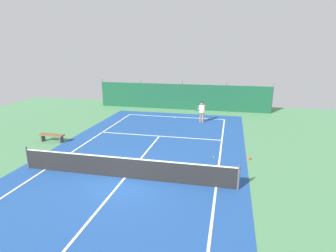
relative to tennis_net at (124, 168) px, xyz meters
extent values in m
plane|color=#4C8456|center=(0.00, 0.00, -0.51)|extent=(36.00, 36.00, 0.00)
cube|color=#1E478C|center=(0.00, 0.00, -0.51)|extent=(11.02, 26.60, 0.01)
cube|color=white|center=(0.00, 11.90, -0.50)|extent=(8.22, 0.10, 0.01)
cube|color=white|center=(-4.11, 0.00, -0.50)|extent=(0.10, 23.80, 0.01)
cube|color=white|center=(4.11, 0.00, -0.50)|extent=(0.10, 23.80, 0.01)
cube|color=white|center=(0.00, 6.40, -0.50)|extent=(8.22, 0.10, 0.01)
cube|color=white|center=(0.00, 0.00, -0.50)|extent=(0.10, 12.80, 0.01)
cube|color=white|center=(0.00, 11.75, -0.50)|extent=(0.10, 0.30, 0.01)
cube|color=black|center=(0.00, 0.00, -0.04)|extent=(9.92, 0.03, 0.95)
cube|color=white|center=(0.00, 0.00, 0.46)|extent=(9.92, 0.04, 0.05)
cylinder|color=#47474C|center=(-5.01, 0.00, 0.04)|extent=(0.10, 0.10, 1.10)
cylinder|color=#47474C|center=(5.01, 0.00, 0.04)|extent=(0.10, 0.10, 1.10)
cube|color=#14472D|center=(0.00, 15.08, 0.69)|extent=(16.22, 0.06, 2.40)
cylinder|color=#595B60|center=(-8.11, 15.14, 0.84)|extent=(0.08, 0.08, 2.70)
cylinder|color=#595B60|center=(-4.05, 15.14, 0.84)|extent=(0.08, 0.08, 2.70)
cylinder|color=#595B60|center=(0.00, 15.14, 0.84)|extent=(0.08, 0.08, 2.70)
cylinder|color=#595B60|center=(4.05, 15.14, 0.84)|extent=(0.08, 0.08, 2.70)
cylinder|color=#595B60|center=(8.11, 15.14, 0.84)|extent=(0.08, 0.08, 2.70)
cube|color=#234C1E|center=(0.00, 15.68, 0.04)|extent=(14.60, 0.70, 1.10)
cylinder|color=#9E7051|center=(2.45, 10.65, -0.10)|extent=(0.12, 0.12, 0.82)
cylinder|color=#9E7051|center=(2.25, 10.69, -0.10)|extent=(0.12, 0.12, 0.82)
cylinder|color=white|center=(2.35, 10.67, 0.39)|extent=(0.40, 0.40, 0.22)
cube|color=white|center=(2.35, 10.67, 0.59)|extent=(0.39, 0.27, 0.56)
sphere|color=#9E7051|center=(2.35, 10.67, 1.02)|extent=(0.22, 0.22, 0.22)
cylinder|color=black|center=(2.35, 10.67, 1.11)|extent=(0.23, 0.23, 0.04)
cylinder|color=#9E7051|center=(2.57, 10.62, 0.62)|extent=(0.09, 0.09, 0.58)
cylinder|color=#9E7051|center=(2.10, 10.60, 0.62)|extent=(0.19, 0.53, 0.41)
cylinder|color=black|center=(1.99, 10.31, 0.51)|extent=(0.09, 0.27, 0.13)
torus|color=teal|center=(1.99, 10.31, 0.73)|extent=(0.32, 0.18, 0.29)
sphere|color=#CCDB33|center=(3.79, 3.35, -0.48)|extent=(0.07, 0.07, 0.07)
cube|color=brown|center=(-6.31, 3.83, -0.06)|extent=(1.60, 0.40, 0.08)
cube|color=#4C4C51|center=(-6.96, 3.83, -0.29)|extent=(0.08, 0.36, 0.45)
cube|color=#4C4C51|center=(-5.66, 3.83, -0.29)|extent=(0.08, 0.36, 0.45)
cylinder|color=#D84C38|center=(5.61, 3.40, -0.39)|extent=(0.08, 0.08, 0.24)
camera|label=1|loc=(4.48, -11.04, 5.24)|focal=30.23mm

